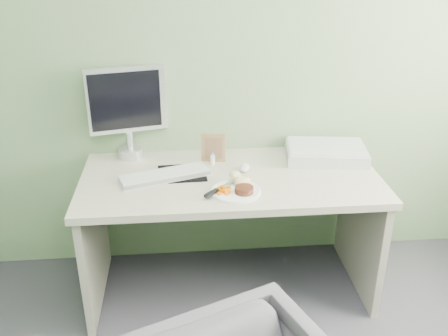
{
  "coord_description": "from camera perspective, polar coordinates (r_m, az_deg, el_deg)",
  "views": [
    {
      "loc": [
        -0.25,
        -0.76,
        1.9
      ],
      "look_at": [
        -0.05,
        1.5,
        0.84
      ],
      "focal_mm": 40.0,
      "sensor_mm": 36.0,
      "label": 1
    }
  ],
  "objects": [
    {
      "name": "steak",
      "position": [
        2.47,
        2.31,
        -2.5
      ],
      "size": [
        0.11,
        0.11,
        0.03
      ],
      "primitive_type": "cylinder",
      "rotation": [
        0.0,
        0.0,
        -0.22
      ],
      "color": "black",
      "rests_on": "plate"
    },
    {
      "name": "plate",
      "position": [
        2.5,
        1.36,
        -2.7
      ],
      "size": [
        0.25,
        0.25,
        0.01
      ],
      "primitive_type": "cylinder",
      "color": "white",
      "rests_on": "desk"
    },
    {
      "name": "photo_frame",
      "position": [
        2.81,
        -1.25,
        2.33
      ],
      "size": [
        0.13,
        0.04,
        0.17
      ],
      "primitive_type": "cube",
      "rotation": [
        0.0,
        0.0,
        -0.17
      ],
      "color": "olive",
      "rests_on": "desk"
    },
    {
      "name": "mousepad",
      "position": [
        2.71,
        -4.82,
        -0.6
      ],
      "size": [
        0.27,
        0.24,
        0.0
      ],
      "primitive_type": "cube",
      "rotation": [
        0.0,
        0.0,
        0.04
      ],
      "color": "black",
      "rests_on": "desk"
    },
    {
      "name": "steak_knife",
      "position": [
        2.47,
        -0.9,
        -2.59
      ],
      "size": [
        0.18,
        0.18,
        0.02
      ],
      "rotation": [
        0.0,
        0.0,
        0.8
      ],
      "color": "silver",
      "rests_on": "plate"
    },
    {
      "name": "desk",
      "position": [
        2.76,
        0.73,
        -4.34
      ],
      "size": [
        1.6,
        0.75,
        0.73
      ],
      "color": "beige",
      "rests_on": "floor"
    },
    {
      "name": "computer_mouse",
      "position": [
        2.73,
        2.38,
        0.05
      ],
      "size": [
        0.07,
        0.11,
        0.03
      ],
      "primitive_type": "ellipsoid",
      "rotation": [
        0.0,
        0.0,
        -0.22
      ],
      "color": "white",
      "rests_on": "desk"
    },
    {
      "name": "potato_pile",
      "position": [
        2.54,
        1.86,
        -1.24
      ],
      "size": [
        0.13,
        0.11,
        0.06
      ],
      "primitive_type": "ellipsoid",
      "rotation": [
        0.0,
        0.0,
        -0.21
      ],
      "color": "tan",
      "rests_on": "plate"
    },
    {
      "name": "scanner",
      "position": [
        2.93,
        11.56,
        1.7
      ],
      "size": [
        0.49,
        0.36,
        0.07
      ],
      "primitive_type": "cube",
      "rotation": [
        0.0,
        0.0,
        -0.14
      ],
      "color": "silver",
      "rests_on": "desk"
    },
    {
      "name": "wall_back",
      "position": [
        2.83,
        0.03,
        13.84
      ],
      "size": [
        3.5,
        0.0,
        3.5
      ],
      "primitive_type": "plane",
      "rotation": [
        1.57,
        0.0,
        0.0
      ],
      "color": "#6A8A60",
      "rests_on": "floor"
    },
    {
      "name": "carrot_heap",
      "position": [
        2.47,
        0.07,
        -2.43
      ],
      "size": [
        0.06,
        0.05,
        0.04
      ],
      "primitive_type": "cube",
      "rotation": [
        0.0,
        0.0,
        -0.03
      ],
      "color": "orange",
      "rests_on": "plate"
    },
    {
      "name": "keyboard",
      "position": [
        2.66,
        -6.78,
        -0.81
      ],
      "size": [
        0.49,
        0.28,
        0.02
      ],
      "primitive_type": "cube",
      "rotation": [
        0.0,
        0.0,
        0.32
      ],
      "color": "white",
      "rests_on": "desk"
    },
    {
      "name": "monitor",
      "position": [
        2.86,
        -11.0,
        6.78
      ],
      "size": [
        0.44,
        0.16,
        0.53
      ],
      "rotation": [
        0.0,
        0.0,
        0.22
      ],
      "color": "silver",
      "rests_on": "desk"
    },
    {
      "name": "eyedrop_bottle",
      "position": [
        2.8,
        -1.3,
        1.04
      ],
      "size": [
        0.02,
        0.02,
        0.07
      ],
      "color": "white",
      "rests_on": "desk"
    }
  ]
}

